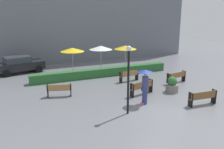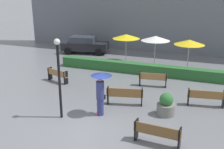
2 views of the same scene
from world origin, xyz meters
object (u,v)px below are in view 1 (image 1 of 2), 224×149
object	(u,v)px
parked_car	(19,64)
planter_pot	(172,85)
bench_near_right	(203,97)
bench_far_left	(59,89)
patio_umbrella_yellow	(72,50)
bench_back_row	(129,75)
lamp_post	(128,73)
pedestrian_with_umbrella	(145,82)
patio_umbrella_white	(101,48)
bench_mid_center	(142,87)
patio_umbrella_yellow_far	(125,47)
bench_far_right	(177,76)

from	to	relation	value
parked_car	planter_pot	bearing A→B (deg)	-47.46
bench_near_right	planter_pot	distance (m)	2.78
bench_far_left	planter_pot	size ratio (longest dim) A/B	1.46
planter_pot	patio_umbrella_yellow	xyz separation A→B (m)	(-4.82, 8.55, 1.64)
planter_pot	patio_umbrella_yellow	world-z (taller)	patio_umbrella_yellow
bench_back_row	lamp_post	xyz separation A→B (m)	(-3.11, -5.70, 1.80)
pedestrian_with_umbrella	parked_car	distance (m)	13.09
pedestrian_with_umbrella	patio_umbrella_white	bearing A→B (deg)	85.87
bench_mid_center	parked_car	size ratio (longest dim) A/B	0.43
patio_umbrella_yellow	bench_back_row	bearing A→B (deg)	-55.60
bench_near_right	patio_umbrella_white	distance (m)	11.01
patio_umbrella_yellow	parked_car	size ratio (longest dim) A/B	0.52
bench_back_row	pedestrian_with_umbrella	size ratio (longest dim) A/B	0.82
patio_umbrella_yellow_far	parked_car	xyz separation A→B (m)	(-9.60, 2.65, -1.36)
bench_mid_center	bench_near_right	bearing A→B (deg)	-53.17
bench_far_right	patio_umbrella_yellow	size ratio (longest dim) A/B	0.82
bench_far_left	bench_mid_center	bearing A→B (deg)	-19.89
bench_near_right	patio_umbrella_yellow_far	distance (m)	10.52
bench_far_left	lamp_post	world-z (taller)	lamp_post
bench_near_right	lamp_post	size ratio (longest dim) A/B	0.49
bench_back_row	patio_umbrella_white	world-z (taller)	patio_umbrella_white
planter_pot	bench_mid_center	bearing A→B (deg)	170.30
pedestrian_with_umbrella	bench_mid_center	bearing A→B (deg)	64.43
planter_pot	lamp_post	bearing A→B (deg)	-155.88
bench_near_right	bench_mid_center	xyz separation A→B (m)	(-2.36, 3.16, 0.05)
patio_umbrella_white	patio_umbrella_yellow_far	world-z (taller)	patio_umbrella_white
bench_near_right	bench_far_left	bearing A→B (deg)	146.38
bench_mid_center	bench_back_row	bearing A→B (deg)	77.02
lamp_post	patio_umbrella_yellow	xyz separation A→B (m)	(-0.24, 10.60, -0.20)
bench_back_row	pedestrian_with_umbrella	bearing A→B (deg)	-107.12
bench_far_left	lamp_post	bearing A→B (deg)	-56.37
bench_near_right	patio_umbrella_yellow	world-z (taller)	patio_umbrella_yellow
bench_far_right	lamp_post	bearing A→B (deg)	-149.34
bench_far_left	patio_umbrella_yellow_far	world-z (taller)	patio_umbrella_yellow_far
planter_pot	lamp_post	distance (m)	5.34
bench_far_right	bench_far_left	xyz separation A→B (m)	(-9.19, 0.57, -0.02)
patio_umbrella_white	pedestrian_with_umbrella	bearing A→B (deg)	-94.13
bench_near_right	pedestrian_with_umbrella	bearing A→B (deg)	151.57
bench_back_row	planter_pot	size ratio (longest dim) A/B	1.56
bench_far_right	parked_car	world-z (taller)	parked_car
planter_pot	patio_umbrella_yellow	distance (m)	9.95
bench_far_right	parked_car	distance (m)	14.06
lamp_post	bench_back_row	bearing A→B (deg)	61.39
parked_car	patio_umbrella_white	bearing A→B (deg)	-18.85
bench_far_left	planter_pot	world-z (taller)	planter_pot
bench_mid_center	patio_umbrella_white	size ratio (longest dim) A/B	0.78
pedestrian_with_umbrella	patio_umbrella_white	size ratio (longest dim) A/B	0.88
patio_umbrella_yellow	bench_mid_center	bearing A→B (deg)	-72.36
bench_back_row	pedestrian_with_umbrella	world-z (taller)	pedestrian_with_umbrella
lamp_post	parked_car	distance (m)	13.30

